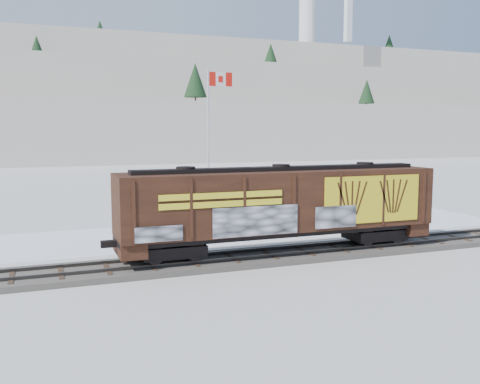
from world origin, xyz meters
name	(u,v)px	position (x,y,z in m)	size (l,w,h in m)	color
ground	(267,259)	(0.00, 0.00, 0.00)	(500.00, 500.00, 0.00)	white
rail_track	(267,256)	(0.00, 0.00, 0.15)	(50.00, 3.40, 0.43)	#59544C
parking_strip	(221,232)	(0.00, 7.50, 0.01)	(40.00, 8.00, 0.03)	white
hillside	(75,103)	(-0.05, 139.79, 14.37)	(360.00, 110.00, 93.00)	white
hopper_railcar	(281,204)	(0.72, -0.01, 2.81)	(16.51, 3.06, 4.27)	black
flagpole	(210,165)	(0.98, 12.78, 3.97)	(2.30, 0.90, 10.86)	silver
car_silver	(202,221)	(-0.97, 8.24, 0.71)	(1.60, 3.97, 1.35)	silver
car_white	(164,224)	(-3.66, 7.37, 0.81)	(1.65, 4.73, 1.56)	white
car_dark	(267,220)	(2.86, 6.69, 0.77)	(2.08, 5.12, 1.49)	black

